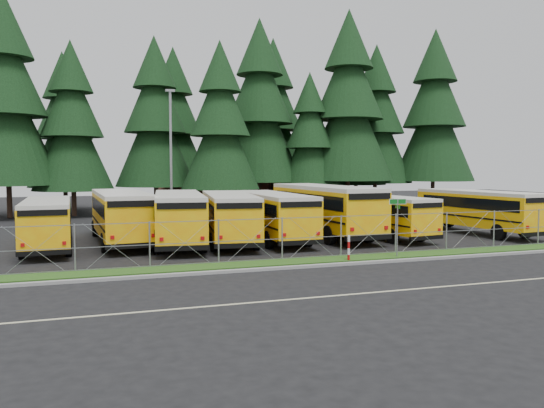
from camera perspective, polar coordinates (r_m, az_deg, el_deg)
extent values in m
plane|color=black|center=(27.16, 8.40, -5.18)|extent=(120.00, 120.00, 0.00)
cube|color=gray|center=(24.46, 11.69, -6.09)|extent=(50.00, 0.25, 0.12)
cube|color=#1A4814|center=(25.67, 10.12, -5.66)|extent=(50.00, 1.40, 0.06)
cube|color=beige|center=(20.46, 18.65, -8.35)|extent=(50.00, 0.12, 0.01)
cube|color=brown|center=(66.45, -2.57, 2.87)|extent=(22.00, 10.00, 6.00)
cylinder|color=gray|center=(25.87, 13.33, -2.57)|extent=(0.06, 0.06, 2.80)
cube|color=#0E6219|center=(25.75, 13.37, 0.26)|extent=(0.79, 0.16, 0.22)
cube|color=white|center=(25.75, 13.37, 0.26)|extent=(0.83, 0.16, 0.26)
cube|color=#0E6219|center=(25.77, 13.37, -0.27)|extent=(0.12, 0.55, 0.18)
cylinder|color=#B20C0C|center=(24.56, 8.25, -4.73)|extent=(0.11, 0.11, 1.20)
cylinder|color=gray|center=(41.08, -10.82, 4.89)|extent=(0.20, 0.20, 10.00)
cube|color=gray|center=(41.47, -10.91, 11.89)|extent=(0.70, 0.35, 0.18)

